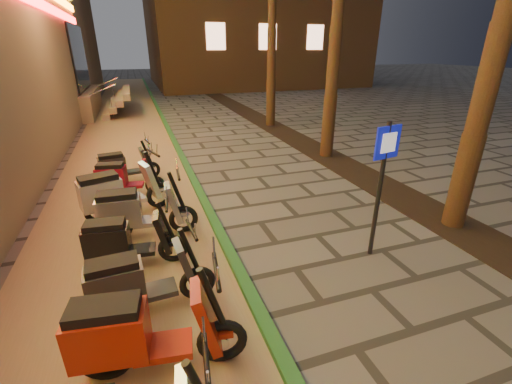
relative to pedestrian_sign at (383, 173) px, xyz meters
name	(u,v)px	position (x,y,z in m)	size (l,w,h in m)	color
ground	(356,349)	(-1.40, -1.65, -1.48)	(120.00, 120.00, 0.00)	#474442
parking_strip	(126,149)	(-4.00, 8.35, -1.47)	(3.40, 60.00, 0.01)	#8C7251
green_curb	(175,143)	(-2.30, 8.35, -1.43)	(0.18, 60.00, 0.10)	#225D28
planting_strip	(362,175)	(2.20, 3.35, -1.47)	(1.20, 40.00, 0.02)	black
pedestrian_sign	(383,173)	(0.00, 0.00, 0.00)	(0.50, 0.12, 2.28)	black
scooter_5	(138,334)	(-3.77, -1.16, -0.92)	(1.81, 0.73, 1.27)	black
scooter_6	(137,282)	(-3.77, -0.20, -0.98)	(1.63, 0.57, 1.15)	black
scooter_7	(124,241)	(-3.94, 0.97, -1.00)	(1.56, 0.60, 1.09)	black
scooter_8	(135,212)	(-3.74, 1.86, -0.94)	(1.76, 0.61, 1.24)	black
scooter_9	(116,193)	(-4.09, 2.84, -0.91)	(1.84, 0.99, 1.31)	black
scooter_10	(122,178)	(-4.00, 3.99, -1.01)	(1.54, 0.68, 1.08)	black
scooter_11	(122,166)	(-4.02, 4.91, -1.01)	(1.52, 0.64, 1.07)	black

